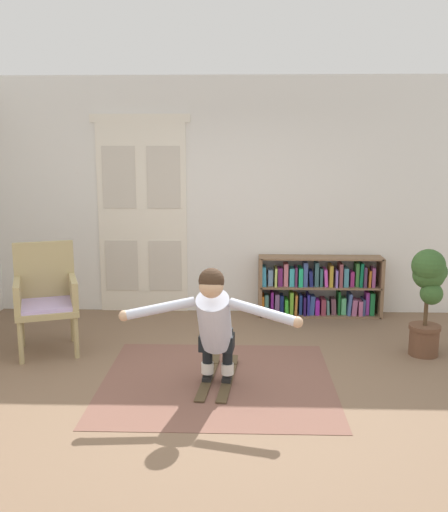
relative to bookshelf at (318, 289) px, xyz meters
name	(u,v)px	position (x,y,z in m)	size (l,w,h in m)	color
ground_plane	(226,396)	(-1.07, -2.39, -0.34)	(7.20, 7.20, 0.00)	brown
back_wall	(232,197)	(-1.07, 0.21, 1.11)	(6.00, 0.10, 2.90)	silver
double_door	(142,215)	(-2.18, 0.15, 0.89)	(1.22, 0.05, 2.45)	silver
rug	(218,381)	(-1.15, -2.09, -0.34)	(2.06, 1.90, 0.01)	brown
bookshelf	(318,289)	(0.00, 0.00, 0.00)	(1.51, 0.30, 0.74)	brown
wicker_chair	(46,295)	(-2.93, -1.32, 0.24)	(0.77, 0.77, 1.10)	tan
potted_plant	(428,288)	(0.89, -1.39, 0.36)	(0.38, 0.39, 1.10)	brown
skis_pair	(218,378)	(-1.15, -2.06, -0.32)	(0.36, 0.97, 0.07)	#4B3B25
person_skier	(214,319)	(-1.17, -2.28, 0.30)	(1.48, 0.68, 1.04)	white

